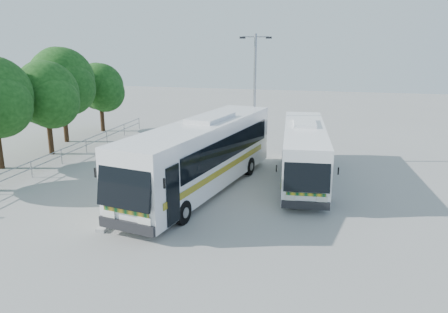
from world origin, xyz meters
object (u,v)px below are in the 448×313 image
(tree_far_d, at_px, (62,80))
(coach_main, at_px, (201,154))
(tree_far_e, at_px, (101,87))
(lamppost, at_px, (255,93))
(tree_far_c, at_px, (47,94))
(coach_adjacent, at_px, (304,151))

(tree_far_d, xyz_separation_m, coach_main, (13.66, -8.70, -2.80))
(tree_far_e, bearing_deg, tree_far_d, -98.63)
(tree_far_d, xyz_separation_m, lamppost, (15.31, -2.19, -0.29))
(tree_far_c, xyz_separation_m, tree_far_e, (-0.51, 8.20, -0.37))
(tree_far_c, distance_m, coach_adjacent, 17.85)
(tree_far_d, xyz_separation_m, coach_adjacent, (18.77, -5.40, -3.13))
(tree_far_e, relative_size, coach_adjacent, 0.53)
(tree_far_c, relative_size, tree_far_e, 1.10)
(lamppost, bearing_deg, tree_far_e, 137.55)
(tree_far_c, relative_size, tree_far_d, 0.88)
(tree_far_e, height_order, lamppost, lamppost)
(tree_far_d, height_order, tree_far_e, tree_far_d)
(tree_far_d, relative_size, tree_far_e, 1.24)
(coach_adjacent, bearing_deg, lamppost, 132.21)
(coach_main, bearing_deg, tree_far_c, 169.09)
(coach_main, xyz_separation_m, lamppost, (1.65, 6.51, 2.51))
(tree_far_d, relative_size, coach_main, 0.54)
(tree_far_e, relative_size, lamppost, 0.72)
(coach_adjacent, relative_size, lamppost, 1.37)
(tree_far_e, xyz_separation_m, coach_adjacent, (18.08, -9.90, -2.21))
(tree_far_c, bearing_deg, coach_main, -21.86)
(tree_far_e, height_order, coach_adjacent, tree_far_e)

